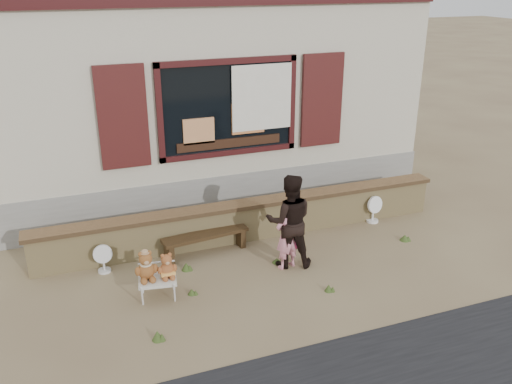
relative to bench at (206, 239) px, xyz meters
name	(u,v)px	position (x,y,z in m)	size (l,w,h in m)	color
ground	(270,265)	(0.82, -0.71, -0.26)	(80.00, 80.00, 0.00)	brown
shopfront	(192,85)	(0.82, 3.78, 1.73)	(8.04, 5.13, 4.00)	#A59E86
brick_wall	(248,220)	(0.82, 0.29, 0.08)	(7.10, 0.36, 0.67)	tan
bench	(206,239)	(0.00, 0.00, 0.00)	(1.44, 0.47, 0.36)	black
folding_chair	(157,279)	(-0.97, -1.00, 0.02)	(0.58, 0.53, 0.32)	beige
teddy_bear_left	(146,265)	(-1.11, -0.97, 0.27)	(0.32, 0.27, 0.43)	brown
teddy_bear_right	(167,265)	(-0.83, -1.02, 0.24)	(0.27, 0.23, 0.37)	brown
child	(287,235)	(1.04, -0.86, 0.29)	(0.40, 0.26, 1.10)	pink
adult	(289,221)	(1.11, -0.79, 0.48)	(0.72, 0.56, 1.49)	black
fan_left	(103,258)	(-1.61, -0.01, -0.03)	(0.29, 0.20, 0.46)	silver
fan_right	(373,209)	(3.17, 0.09, -0.01)	(0.33, 0.21, 0.51)	white
grass_tufts	(269,274)	(0.68, -1.07, -0.21)	(4.61, 1.68, 0.14)	#384C1E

